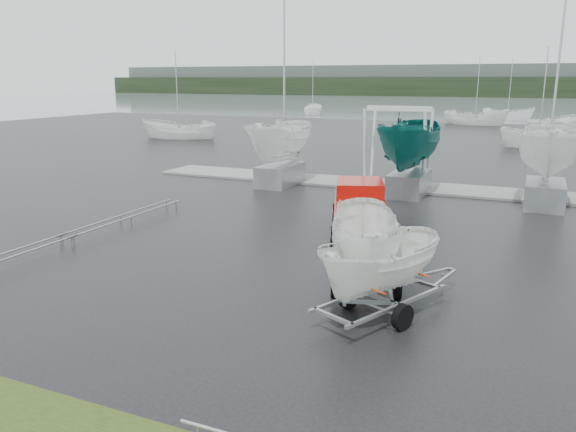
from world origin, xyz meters
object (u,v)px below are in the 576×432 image
Objects in this scene: pickup_truck at (360,207)px; boat_hoist at (398,135)px; trailer_parked at (384,218)px; trailer_hitched at (369,188)px.

pickup_truck is 1.38× the size of boat_hoist.
boat_hoist is at bearing 76.91° from pickup_truck.
pickup_truck is 1.29× the size of trailer_parked.
boat_hoist reaches higher than pickup_truck.
trailer_parked is at bearing -78.14° from boat_hoist.
trailer_parked is at bearing -77.81° from trailer_hitched.
trailer_hitched is 1.43m from trailer_parked.
trailer_parked is (2.61, -7.04, 1.46)m from pickup_truck.
trailer_parked is at bearing -87.80° from pickup_truck.
boat_hoist is (-0.83, 9.36, 1.73)m from pickup_truck.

